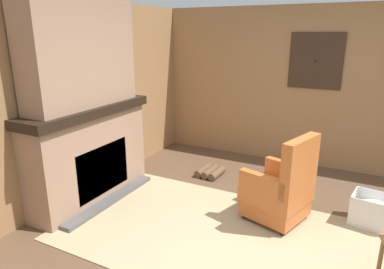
{
  "coord_description": "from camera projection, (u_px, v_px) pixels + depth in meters",
  "views": [
    {
      "loc": [
        0.73,
        -3.02,
        2.08
      ],
      "look_at": [
        -1.07,
        0.47,
        0.9
      ],
      "focal_mm": 32.0,
      "sensor_mm": 36.0,
      "label": 1
    }
  ],
  "objects": [
    {
      "name": "storage_case",
      "position": [
        87.0,
        98.0,
        4.21
      ],
      "size": [
        0.13,
        0.21,
        0.16
      ],
      "color": "brown",
      "rests_on": "fireplace_hearth"
    },
    {
      "name": "wood_panel_wall_back",
      "position": [
        314.0,
        88.0,
        5.28
      ],
      "size": [
        5.59,
        0.09,
        2.48
      ],
      "color": "#9E7247",
      "rests_on": "ground"
    },
    {
      "name": "wood_panel_wall_left",
      "position": [
        70.0,
        103.0,
        4.24
      ],
      "size": [
        0.06,
        5.59,
        2.48
      ],
      "color": "#9E7247",
      "rests_on": "ground"
    },
    {
      "name": "fireplace_hearth",
      "position": [
        90.0,
        154.0,
        4.31
      ],
      "size": [
        0.64,
        1.82,
        1.22
      ],
      "color": "#9E7A60",
      "rests_on": "ground"
    },
    {
      "name": "armchair",
      "position": [
        280.0,
        191.0,
        3.83
      ],
      "size": [
        0.78,
        0.77,
        1.03
      ],
      "rotation": [
        0.0,
        0.0,
        2.84
      ],
      "color": "#C6662D",
      "rests_on": "ground"
    },
    {
      "name": "chimney_breast",
      "position": [
        80.0,
        53.0,
        3.96
      ],
      "size": [
        0.38,
        1.51,
        1.24
      ],
      "color": "#9E7A60",
      "rests_on": "fireplace_hearth"
    },
    {
      "name": "laundry_basket",
      "position": [
        374.0,
        211.0,
        3.78
      ],
      "size": [
        0.51,
        0.42,
        0.36
      ],
      "rotation": [
        0.0,
        0.0,
        -0.16
      ],
      "color": "white",
      "rests_on": "ground"
    },
    {
      "name": "firewood_stack",
      "position": [
        210.0,
        172.0,
        5.16
      ],
      "size": [
        0.36,
        0.41,
        0.11
      ],
      "rotation": [
        0.0,
        0.0,
        -0.04
      ],
      "color": "brown",
      "rests_on": "ground"
    },
    {
      "name": "oil_lamp_vase",
      "position": [
        38.0,
        106.0,
        3.6
      ],
      "size": [
        0.11,
        0.11,
        0.31
      ],
      "color": "#B24C42",
      "rests_on": "fireplace_hearth"
    },
    {
      "name": "area_rug",
      "position": [
        233.0,
        238.0,
        3.59
      ],
      "size": [
        3.67,
        1.96,
        0.01
      ],
      "color": "tan",
      "rests_on": "ground"
    },
    {
      "name": "ground_plane",
      "position": [
        264.0,
        244.0,
        3.49
      ],
      "size": [
        14.0,
        14.0,
        0.0
      ],
      "primitive_type": "plane",
      "color": "brown"
    }
  ]
}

